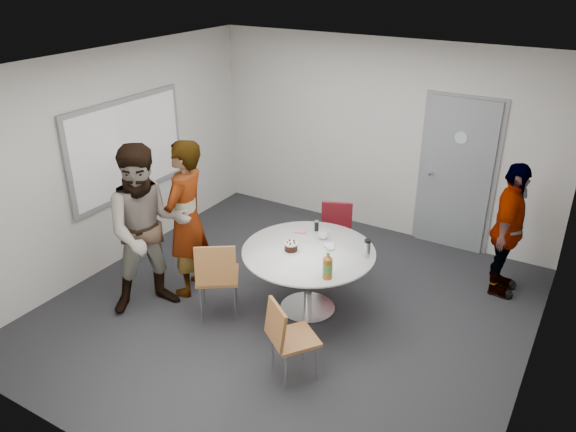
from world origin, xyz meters
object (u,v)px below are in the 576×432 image
Objects in this scene: table at (310,260)px; chair_near_left at (217,273)px; person_right at (508,230)px; door at (457,175)px; chair_far at (336,229)px; person_main at (186,219)px; chair_near_right at (286,334)px; person_left at (148,230)px; whiteboard at (128,148)px.

chair_near_left is at bearing -140.26° from table.
table reaches higher than chair_near_left.
person_right is at bearing 5.95° from chair_near_left.
door is 1.78m from chair_far.
table reaches higher than chair_far.
person_main is at bearing 27.23° from chair_far.
chair_near_left is at bearing -119.27° from door.
person_right reaches higher than table.
person_main reaches higher than chair_near_right.
table is 2.31m from person_right.
person_left is 1.19× the size of person_right.
person_left reaches higher than person_right.
table reaches higher than chair_near_right.
chair_far is (2.46, 0.97, -0.93)m from whiteboard.
door is 2.25× the size of chair_near_left.
table is 0.78× the size of person_main.
person_main is (1.24, -0.41, -0.52)m from whiteboard.
table is at bearing -111.00° from door.
door is 1.10× the size of person_left.
chair_near_right is at bearing -60.52° from person_left.
whiteboard is 2.29× the size of chair_near_right.
whiteboard is 1.50m from person_left.
table is 1.49m from person_main.
person_right is (4.41, 1.43, -0.64)m from whiteboard.
table is at bearing 93.00° from person_main.
chair_near_left reaches higher than chair_near_right.
chair_near_right is at bearing -21.04° from whiteboard.
door is at bearing 26.42° from chair_near_left.
table is at bearing 5.43° from chair_near_left.
chair_near_right is 2.96m from person_right.
door is 4.25m from whiteboard.
table is 1.70× the size of chair_far.
door reaches higher than chair_near_left.
door is 1.14× the size of person_main.
door is at bearing -150.99° from chair_far.
whiteboard is 1.31× the size of table.
whiteboard is 1.40m from person_main.
chair_near_left is 0.49× the size of person_left.
person_main is at bearing 118.52° from person_right.
table is 1.78m from person_left.
chair_near_left is at bearing -20.87° from whiteboard.
person_left is (-0.13, -0.47, 0.03)m from person_main.
person_main is at bearing 120.16° from chair_near_left.
chair_near_right is (1.13, -0.44, -0.07)m from chair_near_left.
whiteboard is 2.81m from chair_far.
whiteboard is 4.68m from person_right.
chair_near_left is at bearing -40.22° from person_left.
whiteboard is at bearing 124.82° from chair_near_left.
whiteboard is 2.22× the size of chair_far.
whiteboard reaches higher than chair_near_right.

